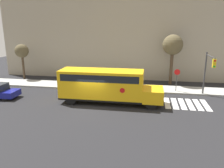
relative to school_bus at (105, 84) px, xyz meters
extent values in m
plane|color=black|center=(-1.05, -1.12, -1.80)|extent=(60.00, 60.00, 0.00)
cube|color=#9E9E99|center=(-1.05, 5.38, -1.72)|extent=(44.00, 3.00, 0.15)
cube|color=#9E937F|center=(-1.05, 11.88, 4.24)|extent=(32.00, 4.00, 12.07)
cube|color=white|center=(5.84, 0.88, -1.79)|extent=(0.50, 3.20, 0.01)
cube|color=white|center=(6.54, 0.88, -1.79)|extent=(0.50, 3.20, 0.01)
cube|color=white|center=(7.24, 0.88, -1.79)|extent=(0.50, 3.20, 0.01)
cube|color=white|center=(7.94, 0.88, -1.79)|extent=(0.50, 3.20, 0.01)
cube|color=white|center=(8.64, 0.88, -1.79)|extent=(0.50, 3.20, 0.01)
cube|color=white|center=(9.34, 0.88, -1.79)|extent=(0.50, 3.20, 0.01)
cube|color=yellow|center=(-0.37, 0.00, 0.01)|extent=(7.77, 2.50, 2.70)
cube|color=yellow|center=(4.44, 0.00, -0.76)|extent=(1.84, 2.50, 1.17)
cube|color=black|center=(-0.37, 0.00, -1.27)|extent=(7.77, 2.54, 0.16)
cube|color=black|center=(-0.37, 0.00, 0.81)|extent=(7.15, 2.53, 0.64)
cylinder|color=red|center=(1.77, -1.29, -0.13)|extent=(0.44, 0.02, 0.44)
cylinder|color=black|center=(4.35, 1.08, -1.30)|extent=(1.00, 0.30, 1.00)
cylinder|color=black|center=(4.35, -1.08, -1.30)|extent=(1.00, 0.30, 1.00)
cylinder|color=black|center=(-3.05, 1.08, -1.30)|extent=(1.00, 0.30, 1.00)
cylinder|color=black|center=(-3.05, -1.08, -1.30)|extent=(1.00, 0.30, 1.00)
cylinder|color=black|center=(-9.83, 0.39, -1.48)|extent=(0.64, 0.22, 0.64)
cylinder|color=black|center=(-9.83, -1.19, -1.48)|extent=(0.64, 0.22, 0.64)
cylinder|color=#38383A|center=(7.02, 4.68, -0.63)|extent=(0.07, 0.07, 2.32)
cylinder|color=red|center=(7.02, 4.63, 0.50)|extent=(0.62, 0.03, 0.62)
cylinder|color=#38383A|center=(9.75, 4.16, 0.49)|extent=(0.16, 0.16, 4.56)
cylinder|color=#38383A|center=(9.75, 2.66, 2.52)|extent=(0.10, 3.00, 0.10)
cube|color=yellow|center=(9.75, 1.26, 2.07)|extent=(0.28, 0.28, 0.80)
cylinder|color=red|center=(9.75, 1.11, 2.33)|extent=(0.18, 0.02, 0.18)
cylinder|color=#EAB214|center=(9.75, 1.11, 2.07)|extent=(0.18, 0.02, 0.18)
cylinder|color=green|center=(9.75, 1.11, 1.81)|extent=(0.18, 0.02, 0.18)
cylinder|color=#423323|center=(-12.98, 7.52, -0.11)|extent=(0.30, 0.30, 3.37)
sphere|color=brown|center=(-12.98, 7.52, 2.12)|extent=(1.81, 1.81, 1.81)
cylinder|color=#423323|center=(6.70, 8.12, 0.31)|extent=(0.40, 0.40, 4.21)
sphere|color=brown|center=(6.70, 8.12, 3.15)|extent=(2.45, 2.45, 2.45)
camera|label=1|loc=(3.99, -19.44, 5.26)|focal=35.00mm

